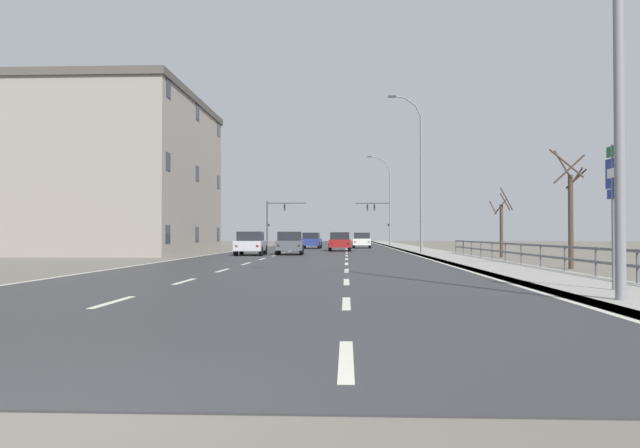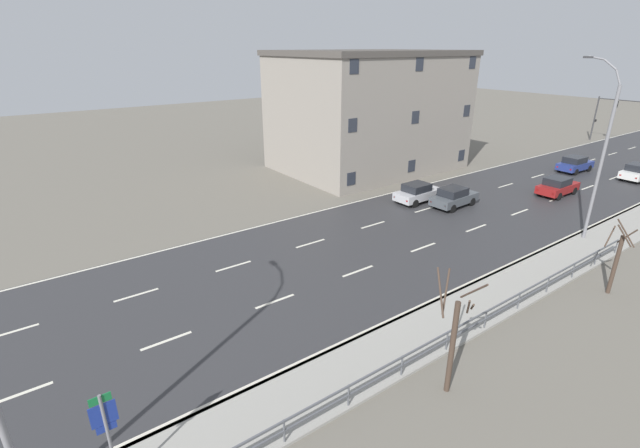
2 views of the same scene
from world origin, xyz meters
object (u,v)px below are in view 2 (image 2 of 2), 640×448
Objects in this scene: car_mid_centre at (454,197)px; highway_sign at (107,431)px; car_far_left at (575,164)px; traffic_signal_left at (604,112)px; car_distant at (418,192)px; street_lamp_midground at (600,156)px; car_far_right at (558,186)px; car_near_right at (638,172)px; brick_building at (368,111)px.

highway_sign is at bearing -72.86° from car_mid_centre.
car_far_left is at bearing 85.82° from car_mid_centre.
car_mid_centre is (5.42, -36.63, -2.97)m from traffic_signal_left.
car_far_left is 19.94m from car_distant.
street_lamp_midground reaches higher than car_distant.
car_far_right is at bearing 100.24° from highway_sign.
car_far_left is (-9.50, 45.55, -1.39)m from highway_sign.
car_near_right and car_mid_centre have the same top height.
highway_sign is 0.20× the size of brick_building.
traffic_signal_left is (-15.34, 63.87, 1.58)m from highway_sign.
traffic_signal_left is 38.29m from car_distant.
car_far_left is (5.83, -18.32, -2.97)m from traffic_signal_left.
traffic_signal_left reaches higher than car_near_right.
brick_building reaches higher than traffic_signal_left.
car_far_right is at bearing -72.24° from traffic_signal_left.
car_mid_centre and car_far_right have the same top height.
brick_building is at bearing 157.78° from car_distant.
brick_building reaches higher than car_distant.
car_near_right and car_far_right have the same top height.
brick_building is (-16.71, -6.71, 4.91)m from car_far_right.
car_near_right is 20.77m from car_mid_centre.
car_mid_centre is 1.02× the size of car_far_right.
street_lamp_midground reaches higher than highway_sign.
brick_building reaches higher than car_far_right.
street_lamp_midground is at bearing -77.68° from car_near_right.
car_far_left is at bearing 101.78° from highway_sign.
car_far_left is 5.27m from car_near_right.
car_distant is 12.72m from brick_building.
street_lamp_midground reaches higher than car_near_right.
street_lamp_midground reaches higher than car_far_left.
car_near_right is at bearing 101.16° from street_lamp_midground.
car_distant is at bearing -164.32° from street_lamp_midground.
street_lamp_midground is at bearing 8.32° from car_mid_centre.
car_far_left and car_far_right have the same top height.
car_near_right is (-3.60, 18.28, -4.72)m from street_lamp_midground.
car_mid_centre is (-8.99, -1.78, -4.72)m from street_lamp_midground.
traffic_signal_left reaches higher than highway_sign.
brick_building is at bearing -129.82° from car_far_left.
brick_building is (-13.83, -15.58, 4.91)m from car_far_left.
brick_building is at bearing 127.91° from highway_sign.
highway_sign is 0.60× the size of traffic_signal_left.
traffic_signal_left is 28.71m from car_far_right.
street_lamp_midground is at bearing 14.21° from car_distant.
car_far_left and car_mid_centre have the same top height.
car_near_right is 1.01× the size of car_far_right.
car_far_right is at bearing -70.27° from car_far_left.
highway_sign reaches higher than car_mid_centre.
traffic_signal_left is at bearing 107.42° from car_far_right.
car_near_right is 10.83m from car_far_right.
street_lamp_midground is 12.78m from car_distant.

